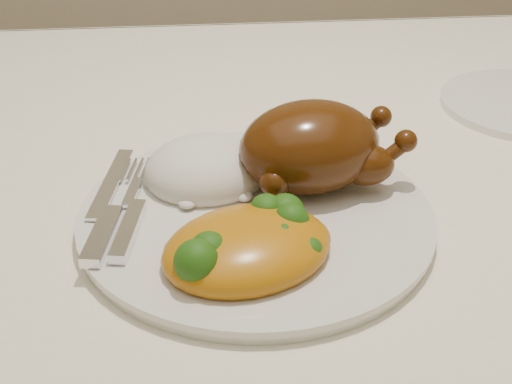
{
  "coord_description": "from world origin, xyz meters",
  "views": [
    {
      "loc": [
        -0.0,
        -0.56,
        1.11
      ],
      "look_at": [
        0.04,
        -0.04,
        0.8
      ],
      "focal_mm": 50.0,
      "sensor_mm": 36.0,
      "label": 1
    }
  ],
  "objects": [
    {
      "name": "roast_chicken",
      "position": [
        0.1,
        -0.0,
        0.82
      ],
      "size": [
        0.17,
        0.12,
        0.08
      ],
      "rotation": [
        0.0,
        0.0,
        0.18
      ],
      "color": "#4D2808",
      "rests_on": "dinner_plate"
    },
    {
      "name": "mac_and_cheese",
      "position": [
        0.04,
        -0.11,
        0.79
      ],
      "size": [
        0.17,
        0.15,
        0.05
      ],
      "rotation": [
        0.0,
        0.0,
        0.36
      ],
      "color": "orange",
      "rests_on": "dinner_plate"
    },
    {
      "name": "rice_mound",
      "position": [
        0.0,
        0.01,
        0.79
      ],
      "size": [
        0.13,
        0.12,
        0.06
      ],
      "rotation": [
        0.0,
        0.0,
        0.15
      ],
      "color": "white",
      "rests_on": "dinner_plate"
    },
    {
      "name": "cutlery",
      "position": [
        -0.07,
        -0.05,
        0.79
      ],
      "size": [
        0.05,
        0.19,
        0.01
      ],
      "rotation": [
        0.0,
        0.0,
        -0.16
      ],
      "color": "silver",
      "rests_on": "dinner_plate"
    },
    {
      "name": "dining_table",
      "position": [
        0.0,
        0.0,
        0.67
      ],
      "size": [
        1.6,
        0.9,
        0.76
      ],
      "color": "brown",
      "rests_on": "floor"
    },
    {
      "name": "dinner_plate",
      "position": [
        0.04,
        -0.04,
        0.77
      ],
      "size": [
        0.4,
        0.4,
        0.01
      ],
      "primitive_type": "cylinder",
      "rotation": [
        0.0,
        0.0,
        -0.4
      ],
      "color": "silver",
      "rests_on": "tablecloth"
    },
    {
      "name": "tablecloth",
      "position": [
        0.0,
        0.0,
        0.74
      ],
      "size": [
        1.73,
        1.03,
        0.18
      ],
      "color": "#EDE5CC",
      "rests_on": "dining_table"
    }
  ]
}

